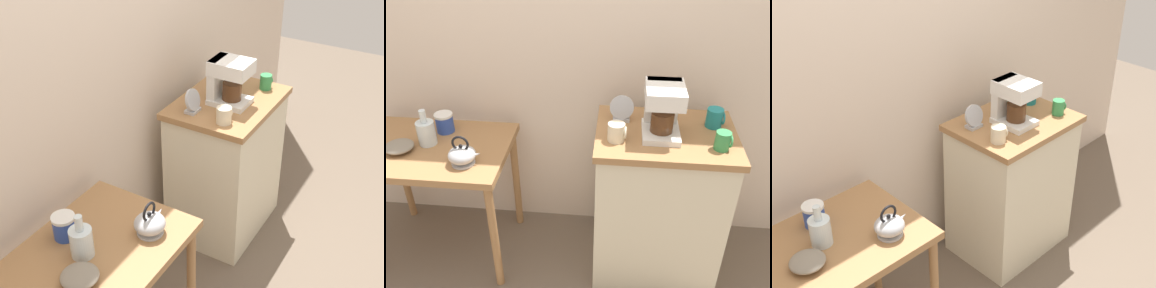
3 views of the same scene
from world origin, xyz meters
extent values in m
plane|color=#6B5B4C|center=(0.00, 0.00, 0.00)|extent=(8.00, 8.00, 0.00)
cube|color=beige|center=(0.10, 0.38, 1.40)|extent=(4.40, 0.10, 2.80)
cube|color=#9E7044|center=(-0.67, -0.03, 0.72)|extent=(0.83, 0.59, 0.04)
cylinder|color=#9E7044|center=(-0.30, 0.23, 0.35)|extent=(0.04, 0.04, 0.70)
cube|color=beige|center=(0.56, -0.03, 0.44)|extent=(0.67, 0.49, 0.87)
cube|color=#9E7044|center=(0.56, -0.03, 0.89)|extent=(0.70, 0.52, 0.04)
cylinder|color=gray|center=(-0.82, -0.09, 0.75)|extent=(0.07, 0.07, 0.01)
ellipsoid|color=gray|center=(-0.82, -0.09, 0.77)|extent=(0.15, 0.15, 0.04)
cylinder|color=#B2B5BA|center=(-0.45, -0.16, 0.75)|extent=(0.12, 0.12, 0.01)
ellipsoid|color=#B2B5BA|center=(-0.45, -0.16, 0.80)|extent=(0.14, 0.14, 0.08)
cone|color=#B2B5BA|center=(-0.39, -0.16, 0.80)|extent=(0.07, 0.03, 0.05)
sphere|color=black|center=(-0.45, -0.16, 0.85)|extent=(0.02, 0.02, 0.02)
torus|color=black|center=(-0.45, -0.16, 0.86)|extent=(0.09, 0.01, 0.09)
cylinder|color=silver|center=(-0.70, 0.00, 0.81)|extent=(0.10, 0.10, 0.13)
cylinder|color=silver|center=(-0.70, 0.00, 0.91)|extent=(0.03, 0.03, 0.07)
cylinder|color=#2D4CAD|center=(-0.66, 0.14, 0.79)|extent=(0.10, 0.10, 0.10)
cylinder|color=white|center=(-0.66, 0.14, 0.85)|extent=(0.10, 0.10, 0.01)
cube|color=white|center=(0.53, -0.05, 0.92)|extent=(0.18, 0.22, 0.03)
cube|color=white|center=(0.53, 0.03, 1.04)|extent=(0.16, 0.05, 0.26)
cube|color=white|center=(0.53, -0.05, 1.13)|extent=(0.18, 0.22, 0.08)
cylinder|color=#4C2D19|center=(0.53, -0.06, 0.99)|extent=(0.11, 0.11, 0.10)
cylinder|color=#338C4C|center=(0.80, -0.15, 0.95)|extent=(0.07, 0.07, 0.09)
torus|color=#338C4C|center=(0.84, -0.15, 0.95)|extent=(0.01, 0.06, 0.06)
cylinder|color=teal|center=(0.80, 0.06, 0.96)|extent=(0.08, 0.08, 0.10)
torus|color=teal|center=(0.84, 0.06, 0.96)|extent=(0.01, 0.06, 0.06)
cylinder|color=beige|center=(0.31, -0.12, 0.95)|extent=(0.08, 0.08, 0.09)
torus|color=beige|center=(0.36, -0.12, 0.95)|extent=(0.01, 0.06, 0.06)
cube|color=#B2B5BA|center=(0.33, 0.08, 0.92)|extent=(0.09, 0.06, 0.02)
cylinder|color=#B2B5BA|center=(0.33, 0.08, 0.98)|extent=(0.12, 0.05, 0.12)
cylinder|color=black|center=(0.33, 0.08, 0.98)|extent=(0.10, 0.04, 0.10)
camera|label=1|loc=(-1.85, -1.19, 2.28)|focal=48.92mm
camera|label=2|loc=(0.31, -1.86, 1.98)|focal=39.67mm
camera|label=3|loc=(-1.50, -1.71, 2.30)|focal=48.68mm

